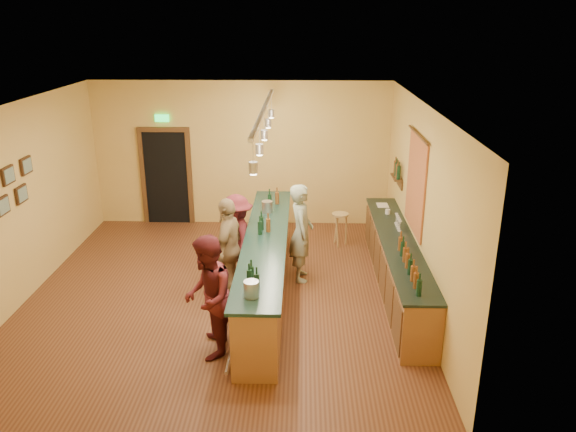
{
  "coord_description": "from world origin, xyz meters",
  "views": [
    {
      "loc": [
        1.35,
        -8.57,
        4.48
      ],
      "look_at": [
        1.11,
        0.2,
        1.34
      ],
      "focal_mm": 35.0,
      "sensor_mm": 36.0,
      "label": 1
    }
  ],
  "objects_px": {
    "customer_c": "(237,238)",
    "bartender": "(301,233)",
    "tasting_bar": "(266,261)",
    "bar_stool": "(340,220)",
    "customer_b": "(229,248)",
    "back_counter": "(397,265)",
    "customer_a": "(208,297)"
  },
  "relations": [
    {
      "from": "customer_a",
      "to": "customer_b",
      "type": "height_order",
      "value": "customer_a"
    },
    {
      "from": "bartender",
      "to": "customer_b",
      "type": "height_order",
      "value": "bartender"
    },
    {
      "from": "tasting_bar",
      "to": "customer_c",
      "type": "relative_size",
      "value": 3.25
    },
    {
      "from": "back_counter",
      "to": "bar_stool",
      "type": "xyz_separation_m",
      "value": [
        -0.84,
        2.02,
        0.06
      ]
    },
    {
      "from": "tasting_bar",
      "to": "bartender",
      "type": "relative_size",
      "value": 2.88
    },
    {
      "from": "customer_b",
      "to": "tasting_bar",
      "type": "bearing_deg",
      "value": 104.25
    },
    {
      "from": "back_counter",
      "to": "bar_stool",
      "type": "distance_m",
      "value": 2.19
    },
    {
      "from": "back_counter",
      "to": "customer_b",
      "type": "height_order",
      "value": "customer_b"
    },
    {
      "from": "bartender",
      "to": "customer_c",
      "type": "bearing_deg",
      "value": 87.7
    },
    {
      "from": "customer_a",
      "to": "bar_stool",
      "type": "bearing_deg",
      "value": 147.9
    },
    {
      "from": "customer_a",
      "to": "customer_b",
      "type": "relative_size",
      "value": 1.01
    },
    {
      "from": "bartender",
      "to": "customer_c",
      "type": "height_order",
      "value": "bartender"
    },
    {
      "from": "bar_stool",
      "to": "customer_a",
      "type": "bearing_deg",
      "value": -117.13
    },
    {
      "from": "tasting_bar",
      "to": "bar_stool",
      "type": "height_order",
      "value": "tasting_bar"
    },
    {
      "from": "tasting_bar",
      "to": "bar_stool",
      "type": "xyz_separation_m",
      "value": [
        1.38,
        2.2,
        -0.06
      ]
    },
    {
      "from": "customer_b",
      "to": "customer_c",
      "type": "height_order",
      "value": "customer_b"
    },
    {
      "from": "tasting_bar",
      "to": "bartender",
      "type": "height_order",
      "value": "bartender"
    },
    {
      "from": "tasting_bar",
      "to": "bar_stool",
      "type": "distance_m",
      "value": 2.6
    },
    {
      "from": "customer_c",
      "to": "bartender",
      "type": "bearing_deg",
      "value": 77.88
    },
    {
      "from": "tasting_bar",
      "to": "customer_c",
      "type": "xyz_separation_m",
      "value": [
        -0.55,
        0.6,
        0.18
      ]
    },
    {
      "from": "back_counter",
      "to": "customer_a",
      "type": "relative_size",
      "value": 2.6
    },
    {
      "from": "tasting_bar",
      "to": "customer_a",
      "type": "relative_size",
      "value": 2.92
    },
    {
      "from": "back_counter",
      "to": "customer_b",
      "type": "bearing_deg",
      "value": -175.48
    },
    {
      "from": "bartender",
      "to": "customer_b",
      "type": "distance_m",
      "value": 1.37
    },
    {
      "from": "tasting_bar",
      "to": "customer_c",
      "type": "bearing_deg",
      "value": 132.29
    },
    {
      "from": "customer_b",
      "to": "customer_c",
      "type": "distance_m",
      "value": 0.65
    },
    {
      "from": "bartender",
      "to": "customer_c",
      "type": "distance_m",
      "value": 1.14
    },
    {
      "from": "customer_a",
      "to": "customer_b",
      "type": "distance_m",
      "value": 1.75
    },
    {
      "from": "back_counter",
      "to": "tasting_bar",
      "type": "distance_m",
      "value": 2.23
    },
    {
      "from": "customer_b",
      "to": "bartender",
      "type": "bearing_deg",
      "value": 129.49
    },
    {
      "from": "back_counter",
      "to": "customer_b",
      "type": "relative_size",
      "value": 2.64
    },
    {
      "from": "customer_a",
      "to": "bar_stool",
      "type": "relative_size",
      "value": 2.53
    }
  ]
}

